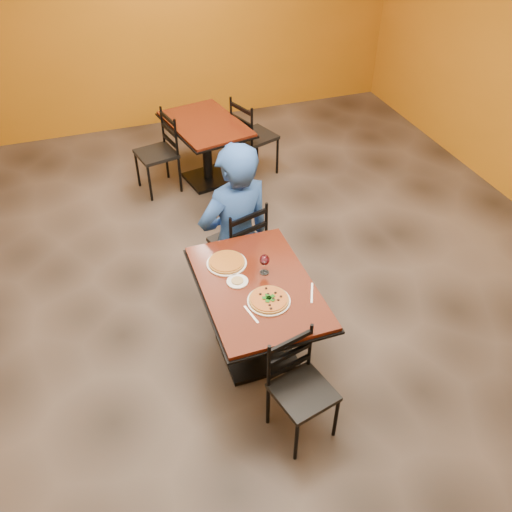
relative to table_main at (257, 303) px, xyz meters
name	(u,v)px	position (x,y,z in m)	size (l,w,h in m)	color
floor	(238,311)	(0.00, 0.50, -0.56)	(7.00, 8.00, 0.01)	black
wall_back	(139,13)	(0.00, 4.50, 0.94)	(7.00, 0.01, 3.00)	#C07215
table_main	(257,303)	(0.00, 0.00, 0.00)	(0.83, 1.23, 0.75)	#551D0D
table_second	(206,138)	(0.34, 2.75, -0.01)	(0.96, 1.24, 0.75)	#551D0D
chair_main_near	(303,393)	(0.06, -0.78, -0.14)	(0.37, 0.37, 0.83)	black
chair_main_far	(237,243)	(0.13, 0.90, -0.11)	(0.41, 0.41, 0.90)	black
chair_second_left	(156,154)	(-0.25, 2.75, -0.10)	(0.41, 0.41, 0.91)	black
chair_second_right	(255,137)	(0.93, 2.75, -0.08)	(0.43, 0.43, 0.95)	black
diner	(235,220)	(0.10, 0.85, 0.18)	(0.70, 0.46, 1.47)	navy
plate_main	(269,301)	(0.02, -0.20, 0.20)	(0.31, 0.31, 0.01)	white
pizza_main	(269,299)	(0.02, -0.20, 0.21)	(0.28, 0.28, 0.02)	maroon
plate_far	(227,263)	(-0.14, 0.30, 0.20)	(0.31, 0.31, 0.01)	white
pizza_far	(227,262)	(-0.14, 0.30, 0.21)	(0.28, 0.28, 0.02)	#BC8C24
side_plate	(237,281)	(-0.13, 0.07, 0.20)	(0.16, 0.16, 0.01)	white
dip	(237,281)	(-0.13, 0.07, 0.21)	(0.09, 0.09, 0.01)	tan
wine_glass	(264,264)	(0.10, 0.11, 0.28)	(0.08, 0.08, 0.18)	white
fork	(251,314)	(-0.14, -0.28, 0.20)	(0.01, 0.19, 0.00)	silver
knife	(312,293)	(0.34, -0.22, 0.20)	(0.01, 0.21, 0.00)	silver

